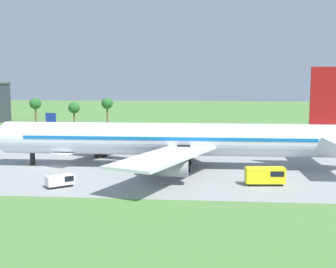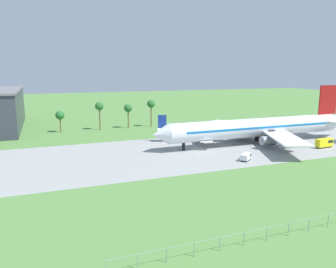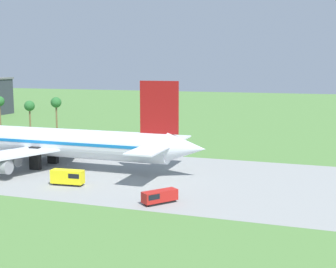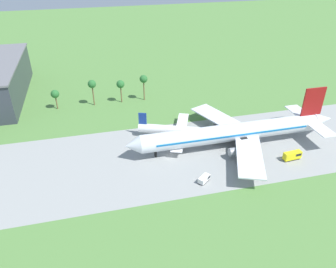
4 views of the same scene
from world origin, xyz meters
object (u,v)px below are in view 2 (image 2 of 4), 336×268
object	(u,v)px
catering_van	(324,143)
jet_airliner	(261,127)
regional_aircraft	(202,133)
fuel_truck	(246,157)

from	to	relation	value
catering_van	jet_airliner	bearing A→B (deg)	140.11
jet_airliner	regional_aircraft	distance (m)	20.63
jet_airliner	fuel_truck	distance (m)	24.92
jet_airliner	catering_van	xyz separation A→B (m)	(15.57, -13.02, -4.07)
jet_airliner	fuel_truck	world-z (taller)	jet_airliner
regional_aircraft	fuel_truck	bearing A→B (deg)	-89.47
regional_aircraft	jet_airliner	bearing A→B (deg)	-29.25
regional_aircraft	catering_van	world-z (taller)	regional_aircraft
jet_airliner	catering_van	world-z (taller)	jet_airliner
regional_aircraft	catering_van	xyz separation A→B (m)	(33.43, -23.02, -1.56)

